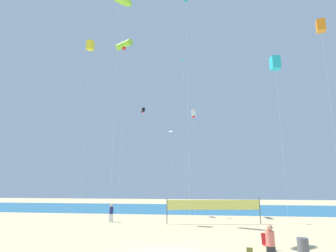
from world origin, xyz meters
name	(u,v)px	position (x,y,z in m)	size (l,w,h in m)	color
ground_plane	(167,252)	(0.00, 0.00, 0.00)	(120.00, 120.00, 0.00)	#D1BC89
ocean_band	(196,209)	(0.00, 29.71, 0.00)	(120.00, 20.00, 0.01)	#1E6B99
beachgoer_coral_shirt	(270,243)	(5.07, -1.70, 0.93)	(0.40, 0.40, 1.74)	#2D2D33
beachgoer_navy_shirt	(111,212)	(-7.43, 11.91, 0.91)	(0.39, 0.39, 1.70)	white
folding_beach_chair	(267,242)	(5.42, 1.20, 0.47)	(0.52, 0.65, 0.89)	red
trash_barrel	(303,247)	(7.01, 0.13, 0.44)	(0.56, 0.56, 0.89)	#595960
volleyball_net	(213,206)	(2.62, 11.89, 1.64)	(8.76, 1.48, 2.40)	#4C4C51
beach_handbag	(250,250)	(4.38, 0.58, 0.13)	(0.32, 0.16, 0.25)	olive
kite_lime_tube	(124,45)	(-6.41, 11.01, 18.43)	(2.07, 1.60, 18.82)	silver
kite_white_diamond	(171,133)	(-2.19, 17.53, 9.79)	(0.50, 0.51, 10.19)	silver
kite_black_tube	(143,111)	(-6.09, 19.01, 13.14)	(0.84, 1.57, 13.42)	silver
kite_cyan_diamond	(183,68)	(-0.30, 14.56, 16.86)	(0.51, 0.52, 17.99)	silver
kite_orange_box	(321,26)	(13.69, 11.12, 18.97)	(0.91, 0.91, 19.62)	silver
kite_white_tube	(193,114)	(0.52, 18.93, 12.46)	(0.65, 2.32, 12.78)	silver
kite_yellow_box	(90,46)	(-10.68, 11.84, 19.11)	(0.79, 0.79, 19.70)	silver
kite_cyan_box	(275,63)	(8.95, 10.59, 15.11)	(0.92, 0.92, 15.77)	silver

